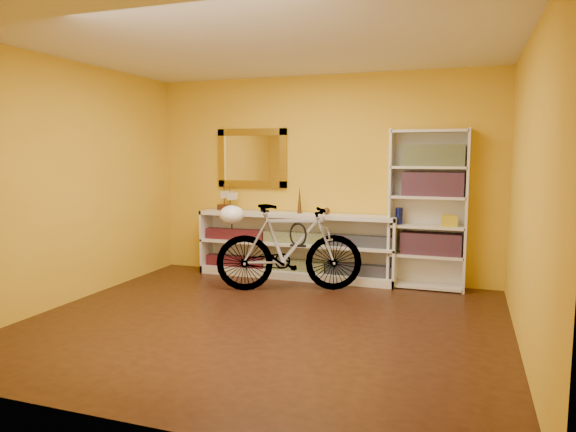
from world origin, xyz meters
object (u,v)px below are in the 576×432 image
(console_unit, at_px, (295,246))
(bookcase, at_px, (428,210))
(bicycle, at_px, (289,248))
(helmet, at_px, (232,215))

(console_unit, xyz_separation_m, bookcase, (1.65, 0.03, 0.52))
(bookcase, xyz_separation_m, bicycle, (-1.51, -0.64, -0.44))
(console_unit, distance_m, bicycle, 0.64)
(bookcase, height_order, helmet, bookcase)
(bookcase, relative_size, helmet, 6.58)
(bicycle, height_order, helmet, bicycle)
(bookcase, relative_size, bicycle, 1.09)
(console_unit, xyz_separation_m, helmet, (-0.49, -0.85, 0.48))
(bookcase, distance_m, helmet, 2.31)
(bookcase, bearing_deg, helmet, -157.71)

